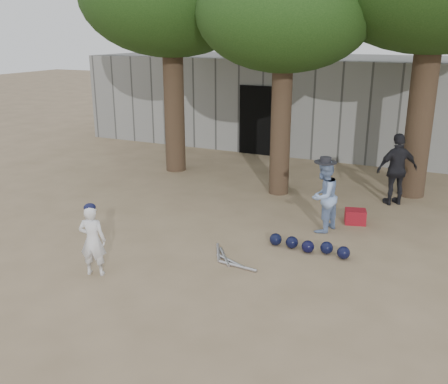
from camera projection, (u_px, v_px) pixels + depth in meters
The scene contains 8 objects.
ground at pixel (171, 253), 9.01m from camera, with size 70.00×70.00×0.00m, color #937C5E.
boy_player at pixel (93, 241), 8.05m from camera, with size 0.44×0.29×1.20m, color silver.
spectator_blue at pixel (323, 196), 9.81m from camera, with size 0.70×0.55×1.45m, color #87A2D1.
spectator_dark at pixel (397, 169), 11.34m from camera, with size 0.97×0.40×1.66m, color black.
red_bag at pixel (355, 217), 10.36m from camera, with size 0.42×0.32×0.30m, color #A8161D.
back_building at pixel (321, 101), 17.47m from camera, with size 16.00×5.24×3.00m.
helmet_row at pixel (309, 246), 9.04m from camera, with size 1.51×0.32×0.23m.
bat_pile at pixel (228, 259), 8.71m from camera, with size 1.09×0.76×0.06m.
Camera 1 is at (4.36, -7.06, 3.81)m, focal length 40.00 mm.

